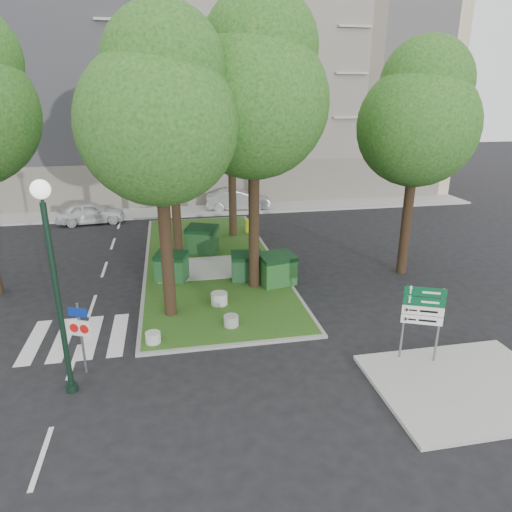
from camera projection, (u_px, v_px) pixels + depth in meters
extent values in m
plane|color=black|center=(219.00, 347.00, 14.81)|extent=(120.00, 120.00, 0.00)
cube|color=#1E4413|center=(211.00, 261.00, 22.29)|extent=(6.00, 16.00, 0.12)
cube|color=gray|center=(211.00, 261.00, 22.29)|extent=(6.30, 16.30, 0.10)
cube|color=#999993|center=(465.00, 386.00, 12.72)|extent=(5.00, 4.00, 0.12)
cube|color=#999993|center=(189.00, 211.00, 31.92)|extent=(42.00, 3.00, 0.12)
cube|color=silver|center=(105.00, 335.00, 15.53)|extent=(5.00, 3.00, 0.01)
cube|color=tan|center=(179.00, 92.00, 36.22)|extent=(41.00, 12.00, 16.00)
cylinder|color=black|center=(166.00, 237.00, 15.83)|extent=(0.44, 0.44, 6.16)
sphere|color=#124613|center=(158.00, 125.00, 14.59)|extent=(5.20, 5.20, 5.20)
sphere|color=#124613|center=(164.00, 66.00, 14.24)|extent=(3.90, 3.90, 3.90)
cylinder|color=black|center=(254.00, 211.00, 18.22)|extent=(0.44, 0.44, 6.72)
sphere|color=#124613|center=(254.00, 103.00, 16.86)|extent=(5.60, 5.60, 5.60)
sphere|color=#124613|center=(261.00, 47.00, 16.46)|extent=(4.20, 4.20, 4.20)
cylinder|color=black|center=(176.00, 200.00, 21.99)|extent=(0.44, 0.44, 5.88)
sphere|color=#124613|center=(171.00, 123.00, 20.80)|extent=(4.80, 4.80, 4.80)
sphere|color=#124613|center=(175.00, 84.00, 20.48)|extent=(3.60, 3.60, 3.60)
cylinder|color=black|center=(232.00, 176.00, 25.15)|extent=(0.44, 0.44, 7.00)
sphere|color=#124613|center=(231.00, 95.00, 23.73)|extent=(5.80, 5.80, 5.80)
sphere|color=#124613|center=(235.00, 53.00, 23.31)|extent=(4.35, 4.35, 4.35)
cylinder|color=black|center=(408.00, 210.00, 20.08)|extent=(0.44, 0.44, 5.88)
sphere|color=#124613|center=(417.00, 126.00, 18.89)|extent=(5.00, 5.00, 5.00)
sphere|color=#124613|center=(426.00, 83.00, 18.57)|extent=(3.75, 3.75, 3.75)
cube|color=#103C18|center=(172.00, 269.00, 19.76)|extent=(1.52, 1.28, 1.02)
cube|color=black|center=(171.00, 256.00, 19.56)|extent=(1.59, 1.35, 0.29)
cube|color=#103814|center=(202.00, 242.00, 23.15)|extent=(1.76, 1.52, 1.16)
cube|color=black|center=(202.00, 229.00, 22.93)|extent=(1.83, 1.60, 0.33)
cube|color=#0F3217|center=(247.00, 268.00, 19.80)|extent=(1.35, 0.98, 1.00)
cube|color=black|center=(246.00, 256.00, 19.60)|extent=(1.40, 1.05, 0.29)
cube|color=#154415|center=(277.00, 271.00, 19.29)|extent=(1.62, 1.27, 1.13)
cube|color=black|center=(277.00, 257.00, 19.07)|extent=(1.68, 1.35, 0.32)
cylinder|color=#B1B0AB|center=(153.00, 337.00, 14.80)|extent=(0.49, 0.49, 0.35)
cylinder|color=#AAABA6|center=(219.00, 299.00, 17.52)|extent=(0.64, 0.64, 0.45)
cylinder|color=gray|center=(231.00, 321.00, 15.88)|extent=(0.52, 0.52, 0.37)
cylinder|color=#CBD419|center=(249.00, 226.00, 26.75)|extent=(0.43, 0.43, 0.75)
cylinder|color=black|center=(59.00, 304.00, 11.74)|extent=(0.15, 0.15, 5.31)
cylinder|color=black|center=(72.00, 387.00, 12.59)|extent=(0.32, 0.32, 0.21)
sphere|color=white|center=(40.00, 189.00, 10.75)|extent=(0.47, 0.47, 0.47)
cylinder|color=slate|center=(82.00, 339.00, 13.08)|extent=(0.09, 0.09, 2.25)
cube|color=navy|center=(78.00, 312.00, 12.79)|extent=(0.55, 0.27, 0.27)
cube|color=white|center=(80.00, 328.00, 12.96)|extent=(0.63, 0.30, 0.49)
cylinder|color=red|center=(74.00, 328.00, 12.93)|extent=(0.26, 0.13, 0.27)
cylinder|color=red|center=(86.00, 327.00, 12.99)|extent=(0.26, 0.13, 0.27)
cylinder|color=slate|center=(403.00, 322.00, 13.65)|extent=(0.10, 0.10, 2.37)
cylinder|color=slate|center=(439.00, 326.00, 13.44)|extent=(0.10, 0.10, 2.37)
cube|color=#094826|center=(425.00, 292.00, 13.19)|extent=(1.10, 0.51, 0.27)
cube|color=#094826|center=(424.00, 301.00, 13.30)|extent=(1.10, 0.51, 0.27)
cube|color=white|center=(423.00, 310.00, 13.40)|extent=(1.10, 0.51, 0.27)
cube|color=white|center=(422.00, 320.00, 13.50)|extent=(1.10, 0.51, 0.27)
imported|color=silver|center=(91.00, 213.00, 28.85)|extent=(4.25, 2.02, 1.40)
imported|color=#9DA0A4|center=(238.00, 200.00, 32.29)|extent=(4.62, 2.06, 1.47)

